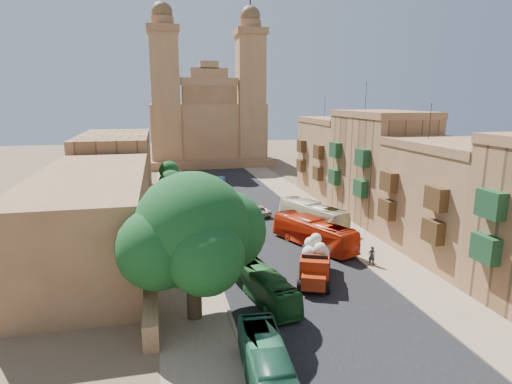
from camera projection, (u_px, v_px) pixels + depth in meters
name	position (u px, v px, depth m)	size (l,w,h in m)	color
ground	(341.00, 330.00, 28.90)	(260.00, 260.00, 0.00)	brown
road_surface	(249.00, 215.00, 57.47)	(14.00, 140.00, 0.01)	black
sidewalk_east	(316.00, 211.00, 59.52)	(5.00, 140.00, 0.01)	#866F58
sidewalk_west	(178.00, 219.00, 55.41)	(5.00, 140.00, 0.01)	#866F58
kerb_east	(299.00, 211.00, 58.97)	(0.25, 140.00, 0.12)	#866F58
kerb_west	(197.00, 217.00, 55.94)	(0.25, 140.00, 0.12)	#866F58
townhouse_b	(450.00, 200.00, 41.61)	(9.00, 14.00, 14.90)	olive
townhouse_c	(379.00, 166.00, 54.68)	(9.00, 14.00, 17.40)	#986C45
townhouse_d	(335.00, 157.00, 68.17)	(9.00, 14.00, 15.90)	olive
west_wall	(153.00, 238.00, 45.05)	(1.00, 40.00, 1.80)	olive
west_building_low	(93.00, 216.00, 41.24)	(10.00, 28.00, 8.40)	brown
west_building_mid	(116.00, 167.00, 65.83)	(10.00, 22.00, 10.00)	#986C45
church	(207.00, 123.00, 101.72)	(28.00, 22.50, 36.30)	olive
ficus_tree	(194.00, 234.00, 29.33)	(10.58, 9.73, 10.58)	#382C1C
street_tree_a	(180.00, 238.00, 37.45)	(3.24, 3.24, 4.98)	#382C1C
street_tree_b	(175.00, 208.00, 48.94)	(2.94, 2.94, 4.52)	#382C1C
street_tree_c	(171.00, 183.00, 60.23)	(3.57, 3.57, 5.49)	#382C1C
street_tree_d	(169.00, 171.00, 71.71)	(3.31, 3.31, 5.09)	#382C1C
red_truck	(315.00, 261.00, 36.54)	(4.74, 7.00, 3.88)	#99250B
olive_pickup	(310.00, 217.00, 53.03)	(3.00, 4.67, 1.78)	#405B22
bus_green_south	(268.00, 372.00, 22.45)	(2.15, 9.20, 2.56)	#1E553B
bus_green_north	(265.00, 286.00, 32.95)	(2.03, 8.68, 2.42)	#174C1D
bus_red_east	(314.00, 233.00, 44.92)	(2.52, 10.77, 3.00)	red
bus_cream_east	(313.00, 214.00, 52.23)	(2.46, 10.53, 2.93)	beige
car_blue_a	(249.00, 234.00, 47.08)	(1.69, 4.20, 1.43)	#3990BE
car_white_a	(233.00, 204.00, 60.62)	(1.33, 3.82, 1.26)	white
car_cream	(257.00, 210.00, 57.20)	(2.21, 4.80, 1.33)	#BCB194
car_dkblue	(215.00, 183.00, 75.17)	(1.86, 4.57, 1.33)	#15274E
car_white_b	(241.00, 197.00, 65.27)	(1.33, 3.31, 1.13)	beige
car_blue_b	(220.00, 180.00, 79.11)	(1.20, 3.45, 1.14)	#5482CD
pedestrian_a	(372.00, 256.00, 39.97)	(0.68, 0.45, 1.87)	#282529
pedestrian_c	(330.00, 225.00, 49.68)	(1.14, 0.48, 1.95)	#323235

